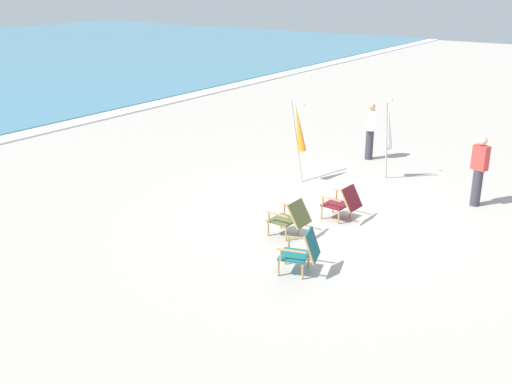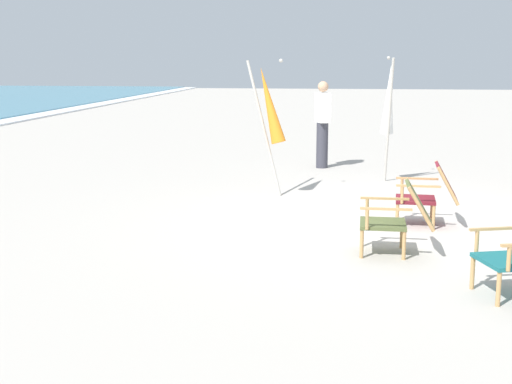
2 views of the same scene
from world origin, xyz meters
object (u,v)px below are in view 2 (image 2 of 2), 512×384
Objects in this scene: umbrella_furled_white at (389,101)px; person_by_waterline at (323,124)px; beach_chair_front_right at (399,215)px; beach_chair_far_center at (430,192)px; umbrella_furled_orange at (269,106)px.

person_by_waterline is (1.48, 1.14, -0.53)m from umbrella_furled_white.
beach_chair_front_right is 1.46m from beach_chair_far_center.
person_by_waterline is at bearing -13.94° from umbrella_furled_orange.
umbrella_furled_white is (4.49, -0.08, 0.94)m from beach_chair_front_right.
umbrella_furled_white is 1.28× the size of person_by_waterline.
umbrella_furled_white is at bearing 6.85° from beach_chair_far_center.
umbrella_furled_white reaches higher than beach_chair_far_center.
umbrella_furled_white is at bearing -142.52° from person_by_waterline.
beach_chair_front_right is 0.48× the size of person_by_waterline.
person_by_waterline is (2.80, -0.69, -0.50)m from umbrella_furled_orange.
umbrella_furled_orange is at bearing 166.06° from person_by_waterline.
umbrella_furled_white is at bearing -1.08° from beach_chair_front_right.
beach_chair_front_right is at bearing -151.18° from umbrella_furled_orange.
beach_chair_front_right is at bearing 178.92° from umbrella_furled_white.
beach_chair_front_right is 4.59m from umbrella_furled_white.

